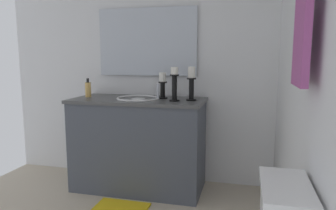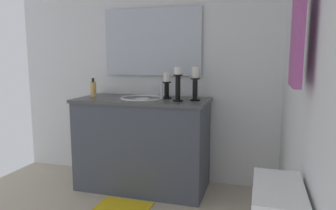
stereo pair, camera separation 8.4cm
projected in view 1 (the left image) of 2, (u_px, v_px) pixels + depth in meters
wall_back at (306, 60)px, 1.62m from camera, size 2.58×0.04×2.45m
wall_left at (137, 59)px, 3.19m from camera, size 0.04×2.78×2.45m
vanity_cabinet at (139, 144)px, 2.97m from camera, size 0.58×1.23×0.86m
sink_basin at (138, 103)px, 2.91m from camera, size 0.40×0.40×0.24m
mirror at (147, 42)px, 3.10m from camera, size 0.02×1.00×0.66m
candle_holder_tall at (191, 83)px, 2.76m from camera, size 0.09×0.09×0.30m
candle_holder_short at (174, 83)px, 2.72m from camera, size 0.09×0.09×0.30m
candle_holder_mid at (163, 85)px, 2.91m from camera, size 0.09×0.09×0.24m
soap_bottle at (88, 89)px, 3.02m from camera, size 0.06×0.06×0.18m
towel_near_vanity at (302, 37)px, 1.31m from camera, size 0.28×0.03×0.41m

